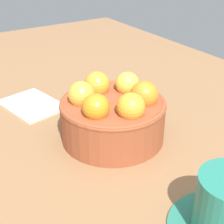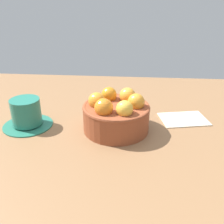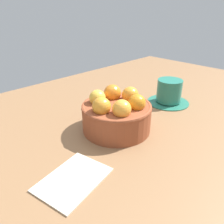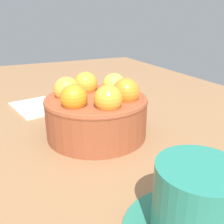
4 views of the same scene
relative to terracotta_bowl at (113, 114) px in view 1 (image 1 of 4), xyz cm
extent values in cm
cube|color=brown|center=(-0.01, -0.01, -6.20)|extent=(151.50, 91.34, 3.56)
cylinder|color=brown|center=(-0.01, -0.01, -1.09)|extent=(16.61, 16.61, 6.64)
torus|color=brown|center=(-0.01, -0.01, 1.83)|extent=(16.81, 16.81, 1.00)
sphere|color=#F19E34|center=(-2.64, -4.09, 3.38)|extent=(4.20, 4.20, 4.20)
sphere|color=orange|center=(2.20, -4.33, 3.38)|extent=(4.05, 4.05, 4.05)
sphere|color=orange|center=(4.83, -0.25, 3.38)|extent=(4.20, 4.20, 4.20)
sphere|color=orange|center=(2.62, 4.06, 3.38)|extent=(4.41, 4.41, 4.41)
sphere|color=gold|center=(-2.23, 4.30, 3.38)|extent=(3.99, 3.99, 3.99)
sphere|color=orange|center=(-4.85, 0.22, 3.38)|extent=(4.24, 4.24, 4.24)
cube|color=beige|center=(-18.28, -7.06, -4.11)|extent=(14.02, 11.30, 0.60)
camera|label=1|loc=(39.33, -25.27, 25.51)|focal=53.69mm
camera|label=2|loc=(-3.88, 56.95, 27.30)|focal=40.47mm
camera|label=3|loc=(-34.58, -33.27, 23.85)|focal=35.58mm
camera|label=4|loc=(36.02, -13.96, 14.49)|focal=39.96mm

